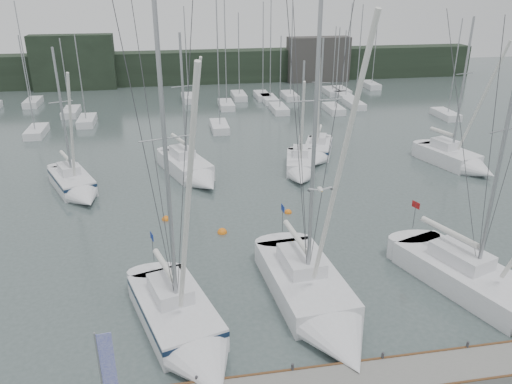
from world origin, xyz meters
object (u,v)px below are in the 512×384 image
Objects in this scene: sailboat_mid_c at (300,168)px; sailboat_mid_d at (317,152)px; sailboat_near_left at (187,332)px; buoy_b at (288,213)px; dock_banner at (105,368)px; sailboat_near_center at (320,308)px; sailboat_near_right at (505,300)px; buoy_c at (166,220)px; sailboat_mid_b at (193,172)px; buoy_a at (222,233)px; sailboat_mid_a at (77,187)px; sailboat_mid_e at (461,162)px.

sailboat_mid_d reaches higher than sailboat_mid_c.
buoy_b is at bearing 42.03° from sailboat_near_left.
sailboat_near_left is 15.05m from buoy_b.
sailboat_near_left is at bearing 48.55° from dock_banner.
sailboat_near_center is at bearing -9.95° from sailboat_near_left.
sailboat_near_right is at bearing -17.38° from sailboat_near_left.
sailboat_mid_d reaches higher than buoy_c.
sailboat_mid_b is 23.77× the size of buoy_b.
sailboat_near_center reaches higher than sailboat_near_right.
buoy_a is at bearing -102.25° from sailboat_mid_b.
sailboat_near_right is at bearing -38.68° from buoy_c.
buoy_a is 15.99m from dock_banner.
sailboat_mid_d is 2.97× the size of dock_banner.
buoy_c reaches higher than buoy_b.
sailboat_near_right is 3.92× the size of dock_banner.
sailboat_mid_c is 7.80m from buoy_b.
sailboat_mid_d is at bearing -9.85° from sailboat_mid_a.
sailboat_near_left is 1.35× the size of sailboat_mid_a.
sailboat_near_right is 24.37m from sailboat_mid_d.
sailboat_mid_e is 36.34m from dock_banner.
sailboat_mid_c is 2.61× the size of dock_banner.
sailboat_mid_c is at bearing 50.51° from buoy_a.
sailboat_mid_d is at bearing 64.11° from buoy_b.
sailboat_near_center is 1.17× the size of sailboat_near_right.
sailboat_mid_e is at bearing 20.84° from sailboat_near_left.
dock_banner is (4.65, -23.10, 2.11)m from sailboat_mid_a.
sailboat_near_center is at bearing -95.41° from sailboat_mid_b.
sailboat_mid_d is 12.41m from buoy_b.
dock_banner reaches higher than buoy_c.
sailboat_near_center is 1.51× the size of sailboat_mid_a.
buoy_c is (-11.49, -6.86, -0.56)m from sailboat_mid_c.
buoy_b is (6.33, -7.90, -0.62)m from sailboat_mid_b.
sailboat_mid_a is 22.35× the size of buoy_b.
sailboat_near_left is at bearing -159.41° from sailboat_mid_e.
buoy_a is (-7.83, -9.50, -0.56)m from sailboat_mid_c.
buoy_c is at bearing 175.99° from sailboat_mid_e.
sailboat_mid_c is 19.24× the size of buoy_b.
sailboat_mid_e is 25.69× the size of buoy_b.
sailboat_mid_c is 0.88× the size of sailboat_mid_d.
sailboat_mid_c is at bearing 73.17° from sailboat_near_center.
sailboat_near_right is at bearing -58.11° from buoy_b.
sailboat_mid_c is (9.14, -0.64, -0.07)m from sailboat_mid_b.
buoy_c is 0.15× the size of dock_banner.
sailboat_near_center reaches higher than buoy_a.
sailboat_near_right is at bearing -62.43° from sailboat_mid_a.
sailboat_near_center is 1.55× the size of sailboat_mid_d.
sailboat_near_left reaches higher than sailboat_mid_d.
sailboat_near_left reaches higher than buoy_b.
sailboat_mid_c is at bearing 30.85° from buoy_c.
buoy_a is (-10.44, -13.39, -0.55)m from sailboat_mid_d.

